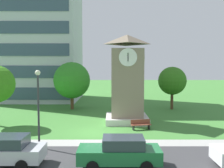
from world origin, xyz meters
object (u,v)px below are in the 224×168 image
at_px(street_lamp, 37,99).
at_px(parked_car_silver, 1,151).
at_px(park_bench, 140,124).
at_px(clock_tower, 126,84).
at_px(tree_streetside, 171,81).
at_px(tree_near_tower, 71,80).
at_px(parked_car_green, 119,152).

bearing_deg(street_lamp, parked_car_silver, -111.64).
bearing_deg(street_lamp, park_bench, 33.33).
bearing_deg(clock_tower, parked_car_silver, -124.66).
height_order(tree_streetside, tree_near_tower, tree_near_tower).
height_order(tree_near_tower, parked_car_silver, tree_near_tower).
height_order(clock_tower, tree_near_tower, clock_tower).
height_order(park_bench, tree_near_tower, tree_near_tower).
relative_size(clock_tower, tree_near_tower, 1.42).
distance_m(parked_car_silver, parked_car_green, 6.70).
xyz_separation_m(park_bench, parked_car_silver, (-8.82, -8.04, 0.40)).
distance_m(tree_streetside, tree_near_tower, 13.04).
xyz_separation_m(street_lamp, tree_near_tower, (-0.18, 15.55, 0.41)).
bearing_deg(street_lamp, parked_car_green, -30.62).
relative_size(clock_tower, park_bench, 4.71).
bearing_deg(parked_car_silver, clock_tower, 55.34).
bearing_deg(parked_car_silver, tree_near_tower, 86.85).
height_order(street_lamp, tree_near_tower, tree_near_tower).
distance_m(street_lamp, tree_streetside, 20.13).
bearing_deg(tree_streetside, tree_near_tower, 179.71).
relative_size(tree_streetside, tree_near_tower, 0.90).
xyz_separation_m(clock_tower, park_bench, (1.07, -3.15, -3.40)).
relative_size(street_lamp, tree_near_tower, 0.87).
bearing_deg(parked_car_silver, park_bench, 42.38).
distance_m(park_bench, street_lamp, 9.56).
distance_m(clock_tower, parked_car_silver, 13.94).
distance_m(street_lamp, parked_car_green, 6.86).
distance_m(tree_streetside, parked_car_green, 20.33).
height_order(street_lamp, tree_streetside, tree_streetside).
height_order(clock_tower, tree_streetside, clock_tower).
bearing_deg(tree_near_tower, parked_car_silver, -93.15).
distance_m(park_bench, parked_car_green, 8.53).
relative_size(street_lamp, parked_car_green, 1.17).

